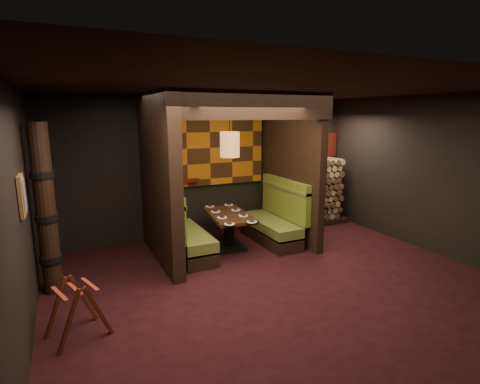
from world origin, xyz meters
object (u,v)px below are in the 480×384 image
object	(u,v)px
dining_table	(229,226)
booth_bench_right	(275,221)
pendant_lamp	(230,144)
firewood_stack	(310,192)
totem_column	(46,211)
luggage_rack	(77,307)
booth_bench_left	(183,234)

from	to	relation	value
dining_table	booth_bench_right	bearing A→B (deg)	0.79
pendant_lamp	firewood_stack	distance (m)	2.76
dining_table	totem_column	xyz separation A→B (m)	(-2.98, -0.54, 0.74)
dining_table	pendant_lamp	world-z (taller)	pendant_lamp
luggage_rack	totem_column	bearing A→B (deg)	101.27
booth_bench_left	dining_table	world-z (taller)	booth_bench_left
luggage_rack	booth_bench_right	bearing A→B (deg)	27.07
booth_bench_right	luggage_rack	distance (m)	4.17
booth_bench_left	dining_table	xyz separation A→B (m)	(0.90, -0.01, 0.05)
luggage_rack	totem_column	xyz separation A→B (m)	(-0.27, 1.35, 0.83)
luggage_rack	firewood_stack	bearing A→B (deg)	27.14
pendant_lamp	firewood_stack	bearing A→B (deg)	17.99
totem_column	booth_bench_right	bearing A→B (deg)	7.86
booth_bench_left	pendant_lamp	distance (m)	1.81
pendant_lamp	totem_column	size ratio (longest dim) A/B	0.46
pendant_lamp	booth_bench_left	bearing A→B (deg)	175.92
booth_bench_right	pendant_lamp	distance (m)	1.86
booth_bench_left	firewood_stack	size ratio (longest dim) A/B	0.92
booth_bench_right	luggage_rack	size ratio (longest dim) A/B	2.10
totem_column	luggage_rack	bearing A→B (deg)	-78.73
booth_bench_right	pendant_lamp	world-z (taller)	pendant_lamp
luggage_rack	firewood_stack	distance (m)	5.71
dining_table	firewood_stack	xyz separation A→B (m)	(2.35, 0.71, 0.30)
luggage_rack	pendant_lamp	bearing A→B (deg)	34.03
pendant_lamp	firewood_stack	size ratio (longest dim) A/B	0.64
dining_table	luggage_rack	xyz separation A→B (m)	(-2.72, -1.88, -0.09)
booth_bench_left	firewood_stack	world-z (taller)	firewood_stack
pendant_lamp	firewood_stack	world-z (taller)	pendant_lamp
booth_bench_left	dining_table	bearing A→B (deg)	-0.88
booth_bench_left	booth_bench_right	world-z (taller)	same
booth_bench_left	booth_bench_right	distance (m)	1.89
booth_bench_left	pendant_lamp	world-z (taller)	pendant_lamp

